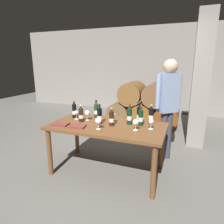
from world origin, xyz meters
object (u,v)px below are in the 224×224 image
wine_glass_0 (98,121)px  wine_bottle_6 (74,110)px  wine_bottle_4 (81,114)px  wine_glass_3 (113,116)px  dining_table (107,131)px  wine_bottle_0 (139,114)px  wine_bottle_2 (112,118)px  wine_bottle_7 (96,110)px  wine_glass_4 (136,122)px  wine_glass_5 (87,113)px  wine_glass_2 (76,113)px  wine_bottle_1 (129,116)px  leather_ledger (78,126)px  wine_bottle_3 (141,117)px  sommelier_presenting (168,101)px  wine_bottle_8 (151,115)px  tasting_notebook (61,124)px  wine_glass_1 (151,122)px  wine_bottle_5 (100,115)px

wine_glass_0 → wine_bottle_6: bearing=147.9°
wine_bottle_4 → wine_glass_3: (0.48, 0.13, -0.01)m
dining_table → wine_bottle_0: wine_bottle_0 is taller
wine_bottle_2 → wine_bottle_7: 0.51m
wine_bottle_2 → wine_glass_4: size_ratio=1.69×
wine_bottle_6 → wine_glass_5: (0.27, -0.06, -0.01)m
wine_glass_2 → wine_glass_4: (1.03, -0.18, 0.01)m
wine_glass_2 → wine_glass_3: wine_glass_3 is taller
wine_bottle_1 → leather_ledger: 0.77m
wine_bottle_3 → sommelier_presenting: size_ratio=0.17×
wine_bottle_0 → wine_bottle_2: size_ratio=1.17×
wine_bottle_7 → wine_glass_2: size_ratio=2.05×
wine_glass_3 → wine_bottle_4: bearing=-164.8°
wine_bottle_1 → wine_bottle_8: wine_bottle_1 is taller
wine_bottle_1 → wine_glass_2: 0.88m
dining_table → wine_bottle_0: (0.42, 0.27, 0.23)m
wine_bottle_6 → wine_glass_4: (1.11, -0.25, -0.01)m
wine_bottle_4 → wine_bottle_6: bearing=143.6°
dining_table → wine_bottle_1: size_ratio=5.44×
wine_bottle_2 → wine_bottle_3: wine_bottle_3 is taller
wine_bottle_3 → wine_bottle_8: size_ratio=1.03×
wine_bottle_0 → wine_bottle_6: size_ratio=1.10×
wine_bottle_1 → wine_bottle_3: wine_bottle_1 is taller
dining_table → wine_bottle_1: wine_bottle_1 is taller
wine_glass_4 → wine_bottle_0: bearing=95.8°
sommelier_presenting → wine_glass_0: bearing=-130.5°
wine_bottle_1 → sommelier_presenting: sommelier_presenting is taller
tasting_notebook → leather_ledger: bearing=-5.3°
wine_glass_1 → wine_glass_3: (-0.59, 0.10, 0.00)m
dining_table → wine_bottle_5: size_ratio=5.71×
wine_bottle_3 → wine_bottle_8: bearing=55.8°
wine_bottle_3 → wine_glass_0: bearing=-143.4°
wine_bottle_7 → wine_glass_2: 0.34m
wine_bottle_1 → wine_bottle_4: (-0.74, -0.14, -0.02)m
wine_glass_2 → leather_ledger: wine_glass_2 is taller
tasting_notebook → wine_glass_4: bearing=2.6°
wine_bottle_5 → wine_glass_1: size_ratio=2.00×
dining_table → sommelier_presenting: sommelier_presenting is taller
wine_bottle_7 → wine_bottle_4: bearing=-111.3°
wine_bottle_2 → sommelier_presenting: 1.05m
wine_glass_2 → wine_bottle_6: bearing=136.8°
wine_glass_0 → sommelier_presenting: (0.83, 0.97, 0.17)m
wine_bottle_1 → wine_bottle_0: bearing=44.1°
wine_bottle_2 → wine_glass_4: wine_bottle_2 is taller
wine_bottle_2 → wine_bottle_8: (0.51, 0.34, 0.01)m
wine_bottle_5 → wine_glass_3: size_ratio=1.94×
wine_bottle_8 → wine_glass_2: (-1.17, -0.24, -0.02)m
wine_bottle_1 → wine_glass_1: wine_bottle_1 is taller
wine_bottle_1 → wine_bottle_5: size_ratio=1.05×
wine_glass_0 → wine_glass_1: bearing=20.9°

